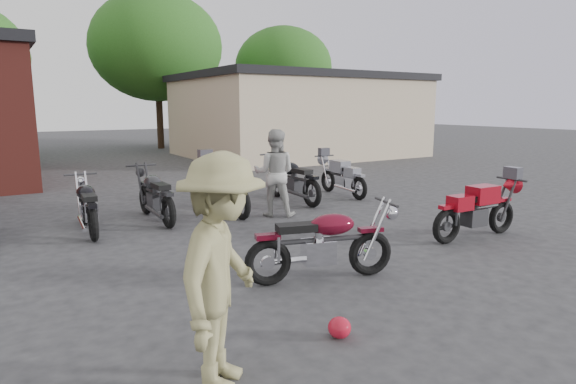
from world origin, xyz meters
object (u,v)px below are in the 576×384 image
person_light (275,173)px  row_bike_4 (224,185)px  helmet (339,328)px  row_bike_5 (292,177)px  sportbike (477,207)px  person_tan (223,272)px  row_bike_6 (342,175)px  row_bike_3 (155,192)px  vintage_motorcycle (324,239)px  row_bike_2 (87,203)px

person_light → row_bike_4: bearing=-10.0°
person_light → row_bike_4: size_ratio=0.87×
helmet → row_bike_5: size_ratio=0.11×
sportbike → helmet: sportbike is taller
helmet → person_tan: (-1.34, -0.13, 0.89)m
row_bike_6 → person_light: bearing=114.8°
helmet → row_bike_5: (3.38, 6.25, 0.51)m
sportbike → row_bike_3: 6.26m
row_bike_3 → row_bike_4: size_ratio=0.97×
person_light → sportbike: bearing=157.7°
vintage_motorcycle → sportbike: vintage_motorcycle is taller
vintage_motorcycle → row_bike_5: (2.54, 4.81, 0.04)m
sportbike → helmet: (-4.41, -1.71, -0.46)m
row_bike_3 → row_bike_4: row_bike_4 is taller
row_bike_5 → row_bike_6: size_ratio=1.13×
row_bike_2 → row_bike_6: bearing=-83.0°
vintage_motorcycle → person_tan: 2.71m
row_bike_3 → row_bike_5: 3.46m
vintage_motorcycle → sportbike: bearing=20.2°
helmet → row_bike_4: size_ratio=0.11×
person_tan → row_bike_6: size_ratio=1.04×
vintage_motorcycle → helmet: 1.73m
helmet → row_bike_2: bearing=103.8°
vintage_motorcycle → helmet: (-0.84, -1.44, -0.48)m
row_bike_4 → sportbike: bearing=-146.6°
person_tan → row_bike_5: 7.94m
vintage_motorcycle → row_bike_2: (-2.26, 4.39, -0.03)m
helmet → row_bike_6: size_ratio=0.13×
helmet → row_bike_6: (4.95, 6.28, 0.44)m
person_tan → vintage_motorcycle: bearing=-11.2°
person_light → helmet: bearing=102.1°
sportbike → row_bike_2: (-5.84, 4.12, -0.01)m
helmet → vintage_motorcycle: bearing=59.8°
row_bike_3 → row_bike_5: row_bike_5 is taller
vintage_motorcycle → person_tan: (-2.17, -1.57, 0.41)m
vintage_motorcycle → helmet: vintage_motorcycle is taller
helmet → row_bike_4: row_bike_4 is taller
person_tan → row_bike_2: person_tan is taller
vintage_motorcycle → row_bike_6: vintage_motorcycle is taller
row_bike_3 → row_bike_5: (3.45, 0.17, 0.03)m
person_light → person_tan: bearing=91.5°
vintage_motorcycle → sportbike: size_ratio=1.03×
helmet → row_bike_2: size_ratio=0.12×
person_light → row_bike_2: person_light is taller
person_tan → row_bike_2: 5.98m
row_bike_4 → row_bike_5: (1.94, 0.26, 0.01)m
sportbike → row_bike_4: row_bike_4 is taller
vintage_motorcycle → person_tan: bearing=-128.4°
person_tan → sportbike: bearing=-29.2°
person_light → row_bike_6: bearing=-122.1°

